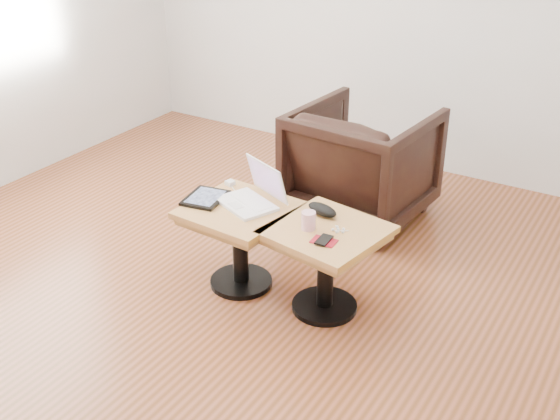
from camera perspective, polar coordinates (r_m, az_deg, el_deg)
The scene contains 11 objects.
room_shell at distance 3.01m, azimuth -4.41°, elevation 12.97°, with size 4.52×4.52×2.71m.
side_table_left at distance 3.64m, azimuth -3.31°, elevation -1.40°, with size 0.54×0.54×0.46m.
side_table_right at distance 3.44m, azimuth 3.78°, elevation -3.22°, with size 0.59×0.59×0.46m.
laptop at distance 3.60m, azimuth -2.22°, elevation 1.18°, with size 0.38×0.36×0.21m.
tablet at distance 3.68m, azimuth -6.08°, elevation 0.99°, with size 0.23×0.27×0.02m.
charging_adapter at distance 3.82m, azimuth -4.09°, elevation 2.21°, with size 0.04×0.04×0.03m, color white.
glasses_case at distance 3.50m, azimuth 3.46°, elevation 0.03°, with size 0.18×0.08×0.06m, color black.
striped_cup at distance 3.36m, azimuth 2.33°, elevation -0.86°, with size 0.07×0.07×0.09m, color #D35F82.
earbuds_tangle at distance 3.36m, azimuth 4.78°, elevation -1.61°, with size 0.08×0.06×0.01m.
phone_on_sleeve at distance 3.27m, azimuth 3.59°, elevation -2.50°, with size 0.12×0.11×0.01m.
armchair at distance 4.38m, azimuth 6.70°, elevation 3.78°, with size 0.77×0.79×0.72m, color black.
Camera 1 is at (1.71, -2.37, 2.09)m, focal length 45.00 mm.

